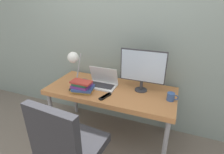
{
  "coord_description": "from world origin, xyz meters",
  "views": [
    {
      "loc": [
        0.71,
        -1.44,
        1.71
      ],
      "look_at": [
        0.03,
        0.31,
        0.88
      ],
      "focal_mm": 28.0,
      "sensor_mm": 36.0,
      "label": 1
    }
  ],
  "objects_px": {
    "office_chair": "(67,145)",
    "mug": "(171,97)",
    "game_controller": "(74,90)",
    "book_stack": "(82,86)",
    "laptop": "(102,82)",
    "monitor": "(143,68)",
    "desk_lamp": "(75,61)"
  },
  "relations": [
    {
      "from": "monitor",
      "to": "game_controller",
      "type": "bearing_deg",
      "value": -156.7
    },
    {
      "from": "office_chair",
      "to": "monitor",
      "type": "bearing_deg",
      "value": 65.68
    },
    {
      "from": "mug",
      "to": "game_controller",
      "type": "relative_size",
      "value": 0.85
    },
    {
      "from": "mug",
      "to": "desk_lamp",
      "type": "bearing_deg",
      "value": -175.95
    },
    {
      "from": "desk_lamp",
      "to": "book_stack",
      "type": "relative_size",
      "value": 1.59
    },
    {
      "from": "laptop",
      "to": "book_stack",
      "type": "distance_m",
      "value": 0.28
    },
    {
      "from": "mug",
      "to": "game_controller",
      "type": "xyz_separation_m",
      "value": [
        -1.1,
        -0.2,
        -0.03
      ]
    },
    {
      "from": "monitor",
      "to": "book_stack",
      "type": "bearing_deg",
      "value": -156.65
    },
    {
      "from": "desk_lamp",
      "to": "book_stack",
      "type": "height_order",
      "value": "desk_lamp"
    },
    {
      "from": "book_stack",
      "to": "laptop",
      "type": "bearing_deg",
      "value": 53.53
    },
    {
      "from": "laptop",
      "to": "desk_lamp",
      "type": "distance_m",
      "value": 0.43
    },
    {
      "from": "book_stack",
      "to": "game_controller",
      "type": "relative_size",
      "value": 2.01
    },
    {
      "from": "desk_lamp",
      "to": "laptop",
      "type": "bearing_deg",
      "value": 24.9
    },
    {
      "from": "desk_lamp",
      "to": "game_controller",
      "type": "relative_size",
      "value": 3.2
    },
    {
      "from": "laptop",
      "to": "desk_lamp",
      "type": "bearing_deg",
      "value": -155.1
    },
    {
      "from": "monitor",
      "to": "mug",
      "type": "xyz_separation_m",
      "value": [
        0.35,
        -0.12,
        -0.25
      ]
    },
    {
      "from": "game_controller",
      "to": "monitor",
      "type": "bearing_deg",
      "value": 23.3
    },
    {
      "from": "mug",
      "to": "game_controller",
      "type": "distance_m",
      "value": 1.12
    },
    {
      "from": "monitor",
      "to": "office_chair",
      "type": "xyz_separation_m",
      "value": [
        -0.43,
        -0.95,
        -0.44
      ]
    },
    {
      "from": "monitor",
      "to": "book_stack",
      "type": "xyz_separation_m",
      "value": [
        -0.65,
        -0.28,
        -0.23
      ]
    },
    {
      "from": "laptop",
      "to": "mug",
      "type": "bearing_deg",
      "value": -3.74
    },
    {
      "from": "monitor",
      "to": "game_controller",
      "type": "distance_m",
      "value": 0.85
    },
    {
      "from": "desk_lamp",
      "to": "office_chair",
      "type": "bearing_deg",
      "value": -65.0
    },
    {
      "from": "office_chair",
      "to": "game_controller",
      "type": "xyz_separation_m",
      "value": [
        -0.31,
        0.63,
        0.17
      ]
    },
    {
      "from": "office_chair",
      "to": "mug",
      "type": "distance_m",
      "value": 1.16
    },
    {
      "from": "game_controller",
      "to": "mug",
      "type": "bearing_deg",
      "value": 10.51
    },
    {
      "from": "mug",
      "to": "game_controller",
      "type": "height_order",
      "value": "mug"
    },
    {
      "from": "book_stack",
      "to": "office_chair",
      "type": "bearing_deg",
      "value": -71.54
    },
    {
      "from": "book_stack",
      "to": "mug",
      "type": "relative_size",
      "value": 2.37
    },
    {
      "from": "laptop",
      "to": "desk_lamp",
      "type": "xyz_separation_m",
      "value": [
        -0.29,
        -0.14,
        0.29
      ]
    },
    {
      "from": "office_chair",
      "to": "laptop",
      "type": "bearing_deg",
      "value": 93.86
    },
    {
      "from": "desk_lamp",
      "to": "mug",
      "type": "xyz_separation_m",
      "value": [
        1.14,
        0.08,
        -0.29
      ]
    }
  ]
}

